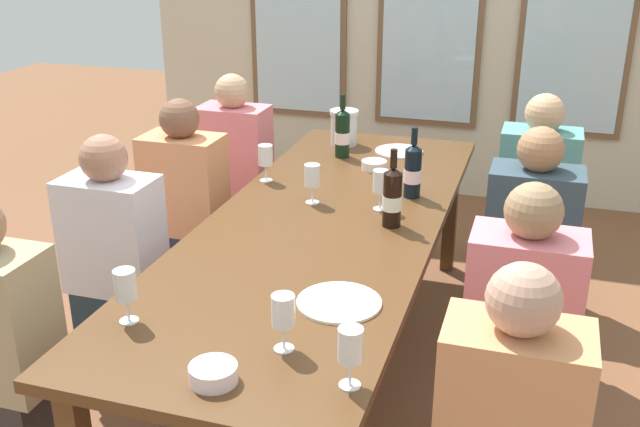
% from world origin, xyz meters
% --- Properties ---
extents(ground_plane, '(12.00, 12.00, 0.00)m').
position_xyz_m(ground_plane, '(0.00, 0.00, 0.00)').
color(ground_plane, brown).
extents(dining_table, '(0.93, 2.63, 0.74)m').
position_xyz_m(dining_table, '(0.00, 0.00, 0.67)').
color(dining_table, '#53341B').
rests_on(dining_table, ground).
extents(white_plate_0, '(0.25, 0.25, 0.01)m').
position_xyz_m(white_plate_0, '(0.10, 1.02, 0.74)').
color(white_plate_0, white).
rests_on(white_plate_0, dining_table).
extents(white_plate_1, '(0.27, 0.27, 0.01)m').
position_xyz_m(white_plate_1, '(0.25, -0.65, 0.74)').
color(white_plate_1, white).
rests_on(white_plate_1, dining_table).
extents(metal_pitcher, '(0.16, 0.16, 0.19)m').
position_xyz_m(metal_pitcher, '(-0.21, 1.07, 0.84)').
color(metal_pitcher, silver).
rests_on(metal_pitcher, dining_table).
extents(wine_bottle_0, '(0.08, 0.08, 0.32)m').
position_xyz_m(wine_bottle_0, '(0.29, 0.38, 0.86)').
color(wine_bottle_0, black).
rests_on(wine_bottle_0, dining_table).
extents(wine_bottle_1, '(0.08, 0.08, 0.32)m').
position_xyz_m(wine_bottle_1, '(0.28, 0.03, 0.86)').
color(wine_bottle_1, black).
rests_on(wine_bottle_1, dining_table).
extents(wine_bottle_2, '(0.08, 0.08, 0.33)m').
position_xyz_m(wine_bottle_2, '(-0.16, 0.85, 0.87)').
color(wine_bottle_2, black).
rests_on(wine_bottle_2, dining_table).
extents(tasting_bowl_0, '(0.13, 0.13, 0.05)m').
position_xyz_m(tasting_bowl_0, '(0.05, -1.16, 0.76)').
color(tasting_bowl_0, white).
rests_on(tasting_bowl_0, dining_table).
extents(tasting_bowl_1, '(0.12, 0.12, 0.04)m').
position_xyz_m(tasting_bowl_1, '(0.04, 0.70, 0.76)').
color(tasting_bowl_1, white).
rests_on(tasting_bowl_1, dining_table).
extents(wine_glass_0, '(0.07, 0.07, 0.17)m').
position_xyz_m(wine_glass_0, '(0.19, 0.19, 0.86)').
color(wine_glass_0, white).
rests_on(wine_glass_0, dining_table).
extents(wine_glass_1, '(0.07, 0.07, 0.17)m').
position_xyz_m(wine_glass_1, '(-0.33, -0.95, 0.86)').
color(wine_glass_1, white).
rests_on(wine_glass_1, dining_table).
extents(wine_glass_2, '(0.07, 0.07, 0.17)m').
position_xyz_m(wine_glass_2, '(0.17, -0.95, 0.86)').
color(wine_glass_2, white).
rests_on(wine_glass_2, dining_table).
extents(wine_glass_3, '(0.07, 0.07, 0.17)m').
position_xyz_m(wine_glass_3, '(-0.40, 0.39, 0.86)').
color(wine_glass_3, white).
rests_on(wine_glass_3, dining_table).
extents(wine_glass_4, '(0.07, 0.07, 0.17)m').
position_xyz_m(wine_glass_4, '(-0.11, 0.18, 0.86)').
color(wine_glass_4, white).
rests_on(wine_glass_4, dining_table).
extents(wine_glass_5, '(0.07, 0.07, 0.17)m').
position_xyz_m(wine_glass_5, '(0.40, -1.07, 0.86)').
color(wine_glass_5, white).
rests_on(wine_glass_5, dining_table).
extents(seated_person_0, '(0.38, 0.24, 1.11)m').
position_xyz_m(seated_person_0, '(-0.82, 0.35, 0.53)').
color(seated_person_0, '#282B3E').
rests_on(seated_person_0, ground).
extents(seated_person_1, '(0.38, 0.24, 1.11)m').
position_xyz_m(seated_person_1, '(0.82, 0.35, 0.53)').
color(seated_person_1, '#363541').
rests_on(seated_person_1, ground).
extents(seated_person_2, '(0.38, 0.24, 1.11)m').
position_xyz_m(seated_person_2, '(-0.82, 0.96, 0.53)').
color(seated_person_2, '#233344').
rests_on(seated_person_2, ground).
extents(seated_person_3, '(0.38, 0.24, 1.11)m').
position_xyz_m(seated_person_3, '(0.82, 0.97, 0.53)').
color(seated_person_3, '#2B3432').
rests_on(seated_person_3, ground).
extents(seated_person_4, '(0.38, 0.24, 1.11)m').
position_xyz_m(seated_person_4, '(-0.82, -0.99, 0.53)').
color(seated_person_4, '#352F2D').
rests_on(seated_person_4, ground).
extents(seated_person_6, '(0.38, 0.24, 1.11)m').
position_xyz_m(seated_person_6, '(-0.82, -0.28, 0.53)').
color(seated_person_6, '#23323E').
rests_on(seated_person_6, ground).
extents(seated_person_7, '(0.38, 0.24, 1.11)m').
position_xyz_m(seated_person_7, '(0.82, -0.35, 0.53)').
color(seated_person_7, '#253844').
rests_on(seated_person_7, ground).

